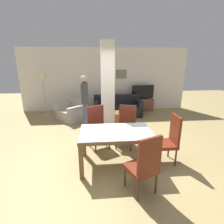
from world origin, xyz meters
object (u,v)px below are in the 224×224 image
(armchair, at_px, (72,113))
(floor_lamp, at_px, (43,81))
(tv_stand, at_px, (142,104))
(tv_screen, at_px, (143,92))
(dining_chair_far_right, at_px, (126,125))
(dining_chair_far_left, at_px, (98,126))
(dining_table, at_px, (116,138))
(dining_chair_near_right, at_px, (144,164))
(bottle, at_px, (120,111))
(dining_chair_head_right, at_px, (169,138))
(coffee_table, at_px, (118,118))
(standing_person, at_px, (85,98))
(sofa, at_px, (117,109))

(armchair, xyz_separation_m, floor_lamp, (-1.14, 0.68, 1.13))
(tv_stand, height_order, tv_screen, tv_screen)
(dining_chair_far_right, relative_size, dining_chair_far_left, 1.00)
(armchair, bearing_deg, dining_table, 158.81)
(dining_chair_near_right, height_order, armchair, dining_chair_near_right)
(armchair, height_order, bottle, armchair)
(tv_stand, bearing_deg, floor_lamp, -175.77)
(dining_chair_head_right, height_order, tv_screen, tv_screen)
(coffee_table, height_order, floor_lamp, floor_lamp)
(tv_stand, xyz_separation_m, standing_person, (-2.42, -1.74, 0.72))
(standing_person, bearing_deg, dining_chair_far_left, 7.71)
(dining_chair_far_left, height_order, coffee_table, dining_chair_far_left)
(standing_person, bearing_deg, dining_chair_near_right, 12.22)
(dining_chair_head_right, height_order, tv_stand, dining_chair_head_right)
(dining_table, bearing_deg, dining_chair_head_right, 0.00)
(dining_chair_far_right, relative_size, standing_person, 0.63)
(dining_table, height_order, dining_chair_far_left, dining_chair_far_left)
(dining_chair_near_right, distance_m, dining_chair_far_left, 1.91)
(dining_table, height_order, tv_stand, dining_table)
(bottle, xyz_separation_m, standing_person, (-1.18, -0.00, 0.48))
(dining_chair_head_right, xyz_separation_m, tv_stand, (0.48, 4.11, -0.29))
(bottle, distance_m, standing_person, 1.27)
(dining_chair_head_right, height_order, standing_person, standing_person)
(dining_chair_far_left, relative_size, bottle, 4.54)
(coffee_table, bearing_deg, floor_lamp, 155.31)
(dining_chair_head_right, xyz_separation_m, floor_lamp, (-3.63, 3.81, 0.84))
(armchair, bearing_deg, floor_lamp, 15.06)
(dining_chair_near_right, height_order, floor_lamp, floor_lamp)
(dining_chair_far_right, bearing_deg, sofa, -68.36)
(dining_chair_far_right, xyz_separation_m, dining_chair_far_left, (-0.75, -0.01, 0.00))
(armchair, relative_size, coffee_table, 2.18)
(dining_chair_far_left, bearing_deg, coffee_table, -137.38)
(dining_chair_far_left, xyz_separation_m, sofa, (0.83, 2.66, -0.28))
(dining_chair_far_left, bearing_deg, tv_screen, -145.39)
(armchair, distance_m, floor_lamp, 1.75)
(dining_chair_far_left, distance_m, tv_screen, 3.85)
(armchair, bearing_deg, sofa, -122.08)
(tv_stand, bearing_deg, dining_table, -111.80)
(tv_stand, bearing_deg, dining_chair_far_right, -111.35)
(dining_table, relative_size, sofa, 0.79)
(floor_lamp, bearing_deg, tv_stand, 4.23)
(armchair, relative_size, floor_lamp, 0.75)
(coffee_table, distance_m, tv_stand, 2.05)
(tv_stand, distance_m, tv_screen, 0.56)
(dining_chair_head_right, xyz_separation_m, dining_chair_near_right, (-0.79, -0.90, 0.00))
(bottle, bearing_deg, dining_table, -99.70)
(dining_table, relative_size, bottle, 6.29)
(dining_table, bearing_deg, floor_lamp, 122.87)
(coffee_table, relative_size, bottle, 2.43)
(dining_chair_near_right, bearing_deg, floor_lamp, 98.70)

